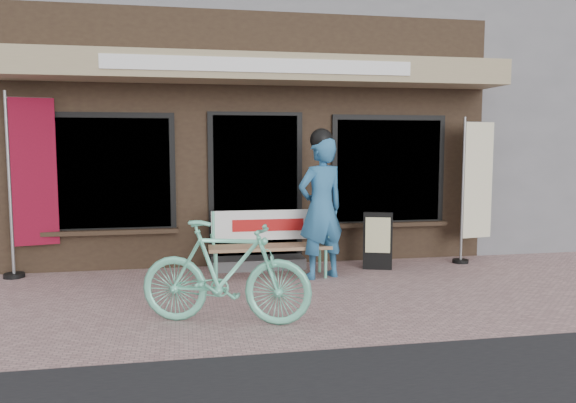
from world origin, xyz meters
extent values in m
plane|color=tan|center=(0.00, 0.00, 0.00)|extent=(70.00, 70.00, 0.00)
cube|color=black|center=(0.00, 5.00, 1.80)|extent=(7.00, 6.00, 3.60)
cube|color=tan|center=(0.00, 1.65, 2.75)|extent=(7.00, 0.80, 0.35)
cube|color=white|center=(0.00, 1.24, 2.75)|extent=(4.00, 0.02, 0.18)
cube|color=black|center=(0.00, 1.98, 1.10)|extent=(1.20, 0.06, 2.10)
cube|color=black|center=(0.00, 1.97, 1.10)|extent=(1.35, 0.04, 2.20)
cube|color=black|center=(-2.00, 1.98, 1.35)|extent=(1.60, 0.06, 1.50)
cube|color=black|center=(2.00, 1.98, 1.35)|extent=(1.60, 0.06, 1.50)
cube|color=black|center=(-2.00, 1.97, 1.35)|extent=(1.75, 0.04, 1.65)
cube|color=black|center=(2.00, 1.97, 1.35)|extent=(1.75, 0.04, 1.65)
cube|color=black|center=(-2.00, 1.92, 0.55)|extent=(1.80, 0.18, 0.06)
cube|color=black|center=(2.00, 1.92, 0.55)|extent=(1.80, 0.18, 0.06)
cube|color=#59595B|center=(0.00, 1.75, 0.07)|extent=(1.30, 0.45, 0.15)
cylinder|color=#6FD9B2|center=(-0.63, 1.03, 0.19)|extent=(0.04, 0.04, 0.37)
cylinder|color=#6FD9B2|center=(-0.62, 1.38, 0.19)|extent=(0.04, 0.04, 0.37)
cylinder|color=#6FD9B2|center=(0.79, 1.00, 0.19)|extent=(0.04, 0.04, 0.37)
cylinder|color=#6FD9B2|center=(0.80, 1.36, 0.19)|extent=(0.04, 0.04, 0.37)
cube|color=#A47D59|center=(0.08, 1.19, 0.40)|extent=(1.61, 0.43, 0.04)
cylinder|color=#6FD9B2|center=(-0.64, 1.38, 0.62)|extent=(0.04, 0.04, 0.49)
cylinder|color=#6FD9B2|center=(0.82, 1.36, 0.62)|extent=(0.04, 0.04, 0.49)
cube|color=white|center=(0.09, 1.39, 0.67)|extent=(1.51, 0.06, 0.40)
cube|color=#B21414|center=(0.09, 1.37, 0.67)|extent=(0.96, 0.03, 0.16)
cylinder|color=#6FD9B2|center=(-0.67, 1.21, 0.55)|extent=(0.04, 0.39, 0.04)
cylinder|color=#6FD9B2|center=(0.84, 1.18, 0.55)|extent=(0.04, 0.39, 0.04)
imported|color=teal|center=(0.73, 1.04, 0.92)|extent=(0.78, 0.64, 1.84)
sphere|color=black|center=(0.73, 1.04, 1.80)|extent=(0.38, 0.38, 0.29)
imported|color=#6FD9B2|center=(-0.63, -0.62, 0.51)|extent=(1.75, 0.98, 1.01)
cylinder|color=gray|center=(-3.23, 1.78, 1.21)|extent=(0.05, 0.05, 2.43)
cylinder|color=gray|center=(-2.96, 1.84, 2.34)|extent=(0.54, 0.14, 0.03)
cube|color=maroon|center=(-2.94, 1.85, 1.38)|extent=(0.55, 0.15, 1.93)
cylinder|color=black|center=(-3.23, 1.78, 0.03)|extent=(0.32, 0.32, 0.06)
cylinder|color=gray|center=(2.99, 1.56, 1.07)|extent=(0.04, 0.04, 2.14)
cylinder|color=gray|center=(3.23, 1.60, 2.06)|extent=(0.48, 0.10, 0.02)
cube|color=beige|center=(3.25, 1.60, 1.21)|extent=(0.48, 0.10, 1.70)
cylinder|color=black|center=(2.99, 1.56, 0.02)|extent=(0.27, 0.27, 0.05)
cube|color=black|center=(1.63, 1.37, 0.40)|extent=(0.40, 0.20, 0.81)
cube|color=beige|center=(1.62, 1.33, 0.49)|extent=(0.33, 0.12, 0.49)
camera|label=1|loc=(-1.01, -5.99, 1.75)|focal=35.00mm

